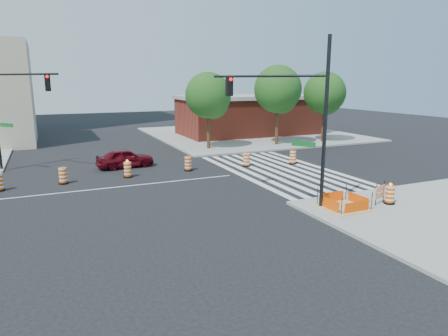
# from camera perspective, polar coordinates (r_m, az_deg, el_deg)

# --- Properties ---
(ground) EXTENTS (120.00, 120.00, 0.00)m
(ground) POSITION_cam_1_polar(r_m,az_deg,el_deg) (24.79, -14.08, -2.57)
(ground) COLOR black
(ground) RESTS_ON ground
(sidewalk_ne) EXTENTS (22.00, 22.00, 0.15)m
(sidewalk_ne) POSITION_cam_1_polar(r_m,az_deg,el_deg) (47.50, 3.74, 4.87)
(sidewalk_ne) COLOR gray
(sidewalk_ne) RESTS_ON ground
(crosswalk_east) EXTENTS (6.75, 13.50, 0.01)m
(crosswalk_east) POSITION_cam_1_polar(r_m,az_deg,el_deg) (28.65, 7.98, -0.31)
(crosswalk_east) COLOR silver
(crosswalk_east) RESTS_ON ground
(lane_centerline) EXTENTS (14.00, 0.12, 0.01)m
(lane_centerline) POSITION_cam_1_polar(r_m,az_deg,el_deg) (24.79, -14.08, -2.56)
(lane_centerline) COLOR silver
(lane_centerline) RESTS_ON ground
(excavation_pit) EXTENTS (2.20, 2.20, 0.90)m
(excavation_pit) POSITION_cam_1_polar(r_m,az_deg,el_deg) (20.47, 16.71, -5.23)
(excavation_pit) COLOR tan
(excavation_pit) RESTS_ON ground
(brick_storefront) EXTENTS (16.50, 8.50, 4.60)m
(brick_storefront) POSITION_cam_1_polar(r_m,az_deg,el_deg) (47.26, 3.78, 7.56)
(brick_storefront) COLOR maroon
(brick_storefront) RESTS_ON ground
(red_coupe) EXTENTS (4.25, 2.08, 1.40)m
(red_coupe) POSITION_cam_1_polar(r_m,az_deg,el_deg) (30.07, -13.94, 1.39)
(red_coupe) COLOR #570710
(red_coupe) RESTS_ON ground
(signal_pole_se) EXTENTS (3.74, 5.05, 8.13)m
(signal_pole_se) POSITION_cam_1_polar(r_m,az_deg,el_deg) (19.97, 9.62, 8.62)
(signal_pole_se) COLOR black
(signal_pole_se) RESTS_ON ground
(signal_pole_nw) EXTENTS (4.21, 4.91, 8.37)m
(signal_pole_nw) POSITION_cam_1_polar(r_m,az_deg,el_deg) (30.31, -28.22, 8.82)
(signal_pole_nw) COLOR black
(signal_pole_nw) RESTS_ON ground
(pit_drum) EXTENTS (0.55, 0.55, 1.08)m
(pit_drum) POSITION_cam_1_polar(r_m,az_deg,el_deg) (21.76, 22.59, -3.60)
(pit_drum) COLOR black
(pit_drum) RESTS_ON ground
(barricade) EXTENTS (0.90, 0.36, 1.11)m
(barricade) POSITION_cam_1_polar(r_m,az_deg,el_deg) (21.54, 21.40, -3.20)
(barricade) COLOR #ED4F04
(barricade) RESTS_ON ground
(tree_north_c) EXTENTS (4.13, 4.13, 7.02)m
(tree_north_c) POSITION_cam_1_polar(r_m,az_deg,el_deg) (36.48, -2.22, 9.96)
(tree_north_c) COLOR #382314
(tree_north_c) RESTS_ON ground
(tree_north_d) EXTENTS (4.54, 4.54, 7.72)m
(tree_north_d) POSITION_cam_1_polar(r_m,az_deg,el_deg) (39.21, 7.72, 10.71)
(tree_north_d) COLOR #382314
(tree_north_d) RESTS_ON ground
(tree_north_e) EXTENTS (4.21, 4.21, 7.15)m
(tree_north_e) POSITION_cam_1_polar(r_m,az_deg,el_deg) (41.99, 14.18, 10.03)
(tree_north_e) COLOR #382314
(tree_north_e) RESTS_ON ground
(median_drum_2) EXTENTS (0.60, 0.60, 1.02)m
(median_drum_2) POSITION_cam_1_polar(r_m,az_deg,el_deg) (26.47, -22.01, -1.10)
(median_drum_2) COLOR black
(median_drum_2) RESTS_ON ground
(median_drum_3) EXTENTS (0.60, 0.60, 1.18)m
(median_drum_3) POSITION_cam_1_polar(r_m,az_deg,el_deg) (26.96, -13.59, -0.28)
(median_drum_3) COLOR black
(median_drum_3) RESTS_ON ground
(median_drum_4) EXTENTS (0.60, 0.60, 1.02)m
(median_drum_4) POSITION_cam_1_polar(r_m,az_deg,el_deg) (28.25, -5.16, 0.56)
(median_drum_4) COLOR black
(median_drum_4) RESTS_ON ground
(median_drum_5) EXTENTS (0.60, 0.60, 1.02)m
(median_drum_5) POSITION_cam_1_polar(r_m,az_deg,el_deg) (29.60, 3.25, 1.14)
(median_drum_5) COLOR black
(median_drum_5) RESTS_ON ground
(median_drum_6) EXTENTS (0.60, 0.60, 1.02)m
(median_drum_6) POSITION_cam_1_polar(r_m,az_deg,el_deg) (30.88, 9.81, 1.44)
(median_drum_6) COLOR black
(median_drum_6) RESTS_ON ground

